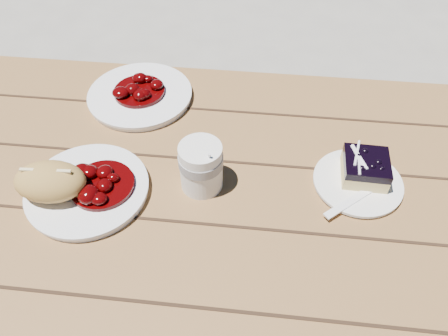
# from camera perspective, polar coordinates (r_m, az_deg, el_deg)

# --- Properties ---
(ground) EXTENTS (60.00, 60.00, 0.00)m
(ground) POSITION_cam_1_polar(r_m,az_deg,el_deg) (1.53, -8.31, -20.33)
(ground) COLOR gray
(ground) RESTS_ON ground
(picnic_table) EXTENTS (2.00, 1.55, 0.75)m
(picnic_table) POSITION_cam_1_polar(r_m,az_deg,el_deg) (1.02, -11.90, -7.79)
(picnic_table) COLOR brown
(picnic_table) RESTS_ON ground
(main_plate) EXTENTS (0.23, 0.23, 0.02)m
(main_plate) POSITION_cam_1_polar(r_m,az_deg,el_deg) (0.88, -17.35, -2.77)
(main_plate) COLOR white
(main_plate) RESTS_ON picnic_table
(goulash_stew) EXTENTS (0.12, 0.12, 0.04)m
(goulash_stew) POSITION_cam_1_polar(r_m,az_deg,el_deg) (0.86, -15.82, -1.48)
(goulash_stew) COLOR #410203
(goulash_stew) RESTS_ON main_plate
(bread_roll) EXTENTS (0.14, 0.10, 0.07)m
(bread_roll) POSITION_cam_1_polar(r_m,az_deg,el_deg) (0.86, -21.76, -1.64)
(bread_roll) COLOR #B68D46
(bread_roll) RESTS_ON main_plate
(dessert_plate) EXTENTS (0.17, 0.17, 0.01)m
(dessert_plate) POSITION_cam_1_polar(r_m,az_deg,el_deg) (0.90, 17.04, -1.84)
(dessert_plate) COLOR white
(dessert_plate) RESTS_ON picnic_table
(blueberry_cake) EXTENTS (0.09, 0.09, 0.05)m
(blueberry_cake) POSITION_cam_1_polar(r_m,az_deg,el_deg) (0.89, 17.98, 0.04)
(blueberry_cake) COLOR #EDD381
(blueberry_cake) RESTS_ON dessert_plate
(fork_dessert) EXTENTS (0.14, 0.12, 0.00)m
(fork_dessert) POSITION_cam_1_polar(r_m,az_deg,el_deg) (0.86, 16.19, -4.21)
(fork_dessert) COLOR white
(fork_dessert) RESTS_ON dessert_plate
(coffee_cup) EXTENTS (0.08, 0.08, 0.10)m
(coffee_cup) POSITION_cam_1_polar(r_m,az_deg,el_deg) (0.83, -3.01, 0.16)
(coffee_cup) COLOR white
(coffee_cup) RESTS_ON picnic_table
(second_plate) EXTENTS (0.24, 0.24, 0.02)m
(second_plate) POSITION_cam_1_polar(r_m,az_deg,el_deg) (1.07, -10.89, 9.25)
(second_plate) COLOR white
(second_plate) RESTS_ON picnic_table
(second_stew) EXTENTS (0.12, 0.12, 0.04)m
(second_stew) POSITION_cam_1_polar(r_m,az_deg,el_deg) (1.05, -11.11, 10.48)
(second_stew) COLOR #410203
(second_stew) RESTS_ON second_plate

